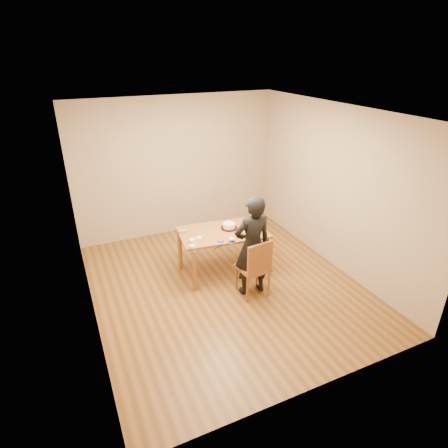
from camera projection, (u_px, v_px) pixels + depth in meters
name	position (u px, v px, depth m)	size (l,w,h in m)	color
room_shell	(216.00, 200.00, 5.73)	(4.00, 4.50, 2.70)	brown
dining_table	(223.00, 232.00, 6.11)	(1.41, 0.84, 0.04)	brown
dining_chair	(253.00, 268.00, 5.65)	(0.43, 0.43, 0.04)	brown
cake_plate	(229.00, 228.00, 6.19)	(0.27, 0.27, 0.02)	#B3160B
cake	(229.00, 226.00, 6.17)	(0.20, 0.20, 0.07)	white
frosting_dome	(229.00, 223.00, 6.15)	(0.20, 0.20, 0.03)	white
frosting_tub	(232.00, 241.00, 5.72)	(0.09, 0.09, 0.08)	white
frosting_lid	(221.00, 241.00, 5.77)	(0.10, 0.10, 0.01)	#171D95
frosting_dollop	(221.00, 241.00, 5.77)	(0.04, 0.04, 0.02)	white
ramekin_green	(192.00, 247.00, 5.59)	(0.09, 0.09, 0.04)	white
ramekin_yellow	(199.00, 238.00, 5.83)	(0.09, 0.09, 0.04)	white
ramekin_multi	(192.00, 241.00, 5.76)	(0.09, 0.09, 0.04)	white
candy_box_pink	(183.00, 232.00, 6.06)	(0.13, 0.07, 0.02)	#DE34A9
candy_box_green	(182.00, 231.00, 6.05)	(0.12, 0.06, 0.02)	#49AC1F
spatula	(219.00, 247.00, 5.62)	(0.17, 0.02, 0.01)	black
person	(252.00, 246.00, 5.54)	(0.58, 0.38, 1.59)	black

